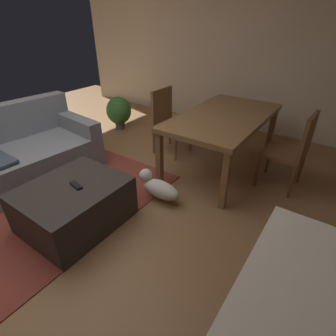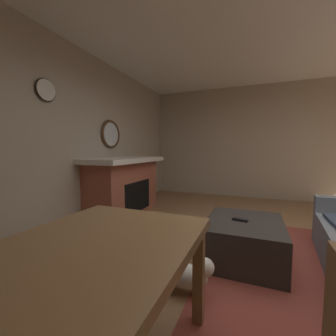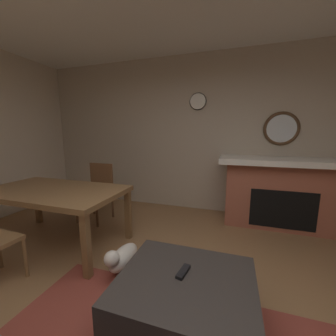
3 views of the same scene
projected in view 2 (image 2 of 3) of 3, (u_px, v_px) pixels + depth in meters
floor at (276, 267)px, 2.23m from camera, size 8.34×8.34×0.00m
wall_back_fireplace_side at (63, 137)px, 3.17m from camera, size 7.35×0.12×2.80m
wall_left at (265, 142)px, 5.33m from camera, size 0.12×6.15×2.80m
area_rug at (308, 270)px, 2.16m from camera, size 2.60×2.00×0.01m
fireplace at (125, 185)px, 4.06m from camera, size 1.82×0.76×1.06m
round_wall_mirror at (111, 134)px, 4.08m from camera, size 0.54×0.05×0.54m
ottoman_coffee_table at (244, 240)px, 2.37m from camera, size 0.94×0.79×0.44m
tv_remote at (240, 220)px, 2.34m from camera, size 0.08×0.17×0.02m
dining_table at (47, 287)px, 0.85m from camera, size 1.75×0.96×0.74m
small_dog at (185, 273)px, 1.82m from camera, size 0.21×0.51×0.28m
wall_clock at (46, 90)px, 2.79m from camera, size 0.30×0.03×0.30m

